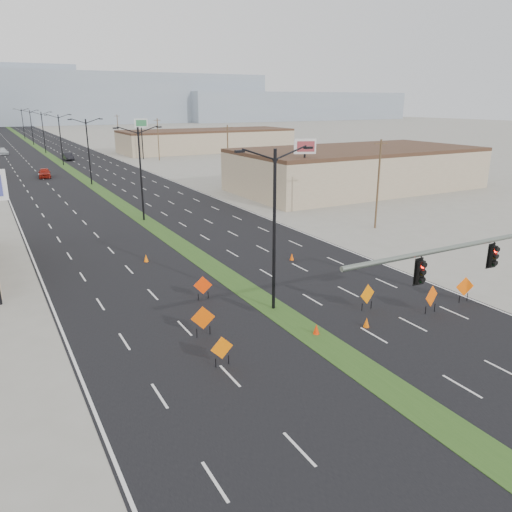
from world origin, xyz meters
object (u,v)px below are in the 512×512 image
construction_sign_2 (203,286)px  car_far (2,151)px  streetlight_1 (141,171)px  cone_3 (146,258)px  construction_sign_4 (431,297)px  construction_sign_5 (465,287)px  car_mid (68,157)px  streetlight_0 (274,226)px  cone_1 (366,322)px  cone_0 (316,329)px  cone_2 (292,257)px  construction_sign_0 (203,319)px  streetlight_5 (31,126)px  construction_sign_1 (222,349)px  car_left (44,173)px  construction_sign_3 (367,295)px  pole_sign_east_far (141,126)px  streetlight_6 (23,123)px  pole_sign_east_near (305,152)px  streetlight_3 (61,138)px  streetlight_4 (43,131)px  streetlight_2 (88,150)px

construction_sign_2 → car_far: bearing=114.8°
streetlight_1 → cone_3: size_ratio=15.66×
construction_sign_4 → construction_sign_5: 3.34m
car_mid → construction_sign_2: size_ratio=2.98×
streetlight_0 → cone_1: (3.36, -4.94, -5.12)m
cone_0 → streetlight_1: bearing=90.4°
cone_0 → car_mid: bearing=88.8°
car_far → cone_0: car_far is taller
streetlight_1 → cone_2: 21.70m
construction_sign_0 → cone_1: (8.79, -3.49, -0.77)m
car_mid → construction_sign_0: construction_sign_0 is taller
cone_3 → construction_sign_2: bearing=-84.7°
streetlight_5 → construction_sign_1: streetlight_5 is taller
car_far → construction_sign_1: size_ratio=3.20×
construction_sign_1 → car_left: bearing=89.4°
streetlight_0 → construction_sign_3: streetlight_0 is taller
car_left → cone_0: 72.04m
car_mid → car_far: 23.91m
construction_sign_5 → pole_sign_east_far: size_ratio=0.19×
streetlight_6 → car_left: (-5.52, -100.51, -4.60)m
car_mid → pole_sign_east_near: 69.66m
streetlight_0 → cone_1: streetlight_0 is taller
construction_sign_4 → cone_2: construction_sign_4 is taller
streetlight_3 → cone_3: streetlight_3 is taller
streetlight_5 → pole_sign_east_far: (17.65, -52.72, 1.77)m
streetlight_0 → car_mid: 93.31m
streetlight_1 → pole_sign_east_far: size_ratio=1.13×
streetlight_4 → car_left: streetlight_4 is taller
construction_sign_0 → construction_sign_4: size_ratio=1.00×
streetlight_4 → car_mid: size_ratio=2.07×
streetlight_6 → cone_2: streetlight_6 is taller
car_mid → pole_sign_east_far: pole_sign_east_far is taller
streetlight_6 → construction_sign_0: 169.60m
streetlight_0 → car_far: bearing=94.9°
construction_sign_3 → construction_sign_4: 3.87m
streetlight_1 → streetlight_0: bearing=-90.0°
car_mid → construction_sign_4: construction_sign_4 is taller
car_far → streetlight_6: bearing=73.6°
construction_sign_1 → pole_sign_east_near: size_ratio=0.19×
car_mid → cone_3: size_ratio=7.57×
streetlight_0 → streetlight_4: bearing=90.0°
streetlight_3 → pole_sign_east_near: bearing=-71.1°
streetlight_1 → streetlight_2: (0.00, 28.00, 0.00)m
streetlight_5 → pole_sign_east_far: 55.63m
car_far → streetlight_3: bearing=-78.3°
construction_sign_2 → streetlight_1: bearing=103.8°
streetlight_4 → cone_3: 98.88m
construction_sign_3 → pole_sign_east_near: pole_sign_east_near is taller
car_far → pole_sign_east_near: 92.85m
streetlight_1 → pole_sign_east_far: 61.87m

